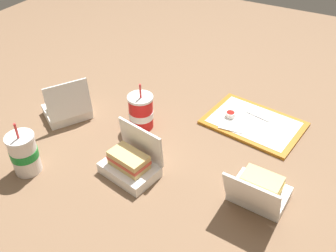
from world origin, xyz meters
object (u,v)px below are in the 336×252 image
at_px(food_tray, 254,123).
at_px(clamshell_sandwich_center, 259,190).
at_px(plastic_fork, 258,116).
at_px(soda_cup_back, 141,112).
at_px(clamshell_hotdog_corner, 67,108).
at_px(soda_cup_front, 24,153).
at_px(clamshell_sandwich_left, 131,164).
at_px(ketchup_cup, 230,115).

height_order(food_tray, clamshell_sandwich_center, clamshell_sandwich_center).
bearing_deg(plastic_fork, soda_cup_back, -132.87).
relative_size(clamshell_hotdog_corner, soda_cup_front, 1.07).
relative_size(food_tray, soda_cup_front, 1.92).
height_order(food_tray, clamshell_sandwich_left, clamshell_sandwich_left).
relative_size(ketchup_cup, clamshell_hotdog_corner, 0.18).
height_order(ketchup_cup, clamshell_sandwich_center, clamshell_sandwich_center).
distance_m(clamshell_sandwich_center, soda_cup_back, 0.55).
bearing_deg(plastic_fork, clamshell_hotdog_corner, -139.91).
xyz_separation_m(soda_cup_front, soda_cup_back, (0.21, 0.40, -0.01)).
relative_size(food_tray, clamshell_sandwich_left, 1.94).
xyz_separation_m(clamshell_sandwich_left, soda_cup_front, (-0.32, -0.16, 0.03)).
height_order(clamshell_sandwich_center, clamshell_sandwich_left, clamshell_sandwich_left).
relative_size(food_tray, clamshell_sandwich_center, 2.09).
relative_size(food_tray, ketchup_cup, 10.05).
xyz_separation_m(ketchup_cup, clamshell_hotdog_corner, (-0.59, -0.30, 0.01)).
xyz_separation_m(plastic_fork, clamshell_sandwich_center, (0.14, -0.42, 0.03)).
bearing_deg(clamshell_sandwich_center, plastic_fork, 108.24).
relative_size(clamshell_sandwich_center, clamshell_sandwich_left, 0.93).
relative_size(plastic_fork, clamshell_sandwich_left, 0.53).
relative_size(clamshell_sandwich_left, clamshell_hotdog_corner, 0.92).
distance_m(clamshell_hotdog_corner, soda_cup_back, 0.31).
bearing_deg(clamshell_sandwich_left, soda_cup_front, -153.62).
xyz_separation_m(food_tray, soda_cup_front, (-0.60, -0.63, 0.07)).
xyz_separation_m(food_tray, clamshell_sandwich_center, (0.14, -0.38, 0.04)).
bearing_deg(clamshell_sandwich_left, ketchup_cup, 68.02).
relative_size(food_tray, soda_cup_back, 2.00).
bearing_deg(ketchup_cup, food_tray, 10.33).
height_order(soda_cup_front, soda_cup_back, soda_cup_front).
bearing_deg(clamshell_sandwich_left, clamshell_sandwich_center, 12.66).
height_order(plastic_fork, clamshell_hotdog_corner, clamshell_hotdog_corner).
relative_size(plastic_fork, clamshell_hotdog_corner, 0.49).
xyz_separation_m(plastic_fork, clamshell_hotdog_corner, (-0.69, -0.36, 0.03)).
relative_size(food_tray, clamshell_hotdog_corner, 1.79).
distance_m(soda_cup_front, soda_cup_back, 0.45).
height_order(clamshell_sandwich_center, soda_cup_back, soda_cup_back).
relative_size(ketchup_cup, clamshell_sandwich_center, 0.21).
xyz_separation_m(ketchup_cup, clamshell_sandwich_center, (0.23, -0.36, 0.02)).
relative_size(plastic_fork, soda_cup_front, 0.53).
relative_size(ketchup_cup, plastic_fork, 0.36).
relative_size(ketchup_cup, soda_cup_back, 0.20).
height_order(plastic_fork, soda_cup_front, soda_cup_front).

